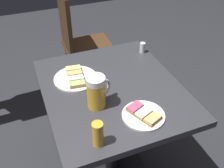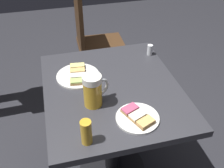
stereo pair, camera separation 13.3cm
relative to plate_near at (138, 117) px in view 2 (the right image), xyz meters
name	(u,v)px [view 2 (the right image)]	position (x,y,z in m)	size (l,w,h in m)	color
cafe_table	(112,109)	(-0.25, -0.05, -0.17)	(0.80, 0.69, 0.71)	black
plate_near	(138,117)	(0.00, 0.00, 0.00)	(0.19, 0.19, 0.03)	white
plate_far	(78,75)	(-0.38, -0.21, 0.00)	(0.23, 0.23, 0.03)	white
beer_mug	(93,90)	(-0.15, -0.17, 0.07)	(0.10, 0.13, 0.16)	gold
beer_glass_small	(86,132)	(0.07, -0.24, 0.05)	(0.05, 0.05, 0.11)	gold
salt_shaker	(150,50)	(-0.51, 0.25, 0.02)	(0.03, 0.03, 0.06)	silver
cafe_chair	(93,40)	(-1.10, 0.00, -0.18)	(0.39, 0.39, 0.94)	#472D19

